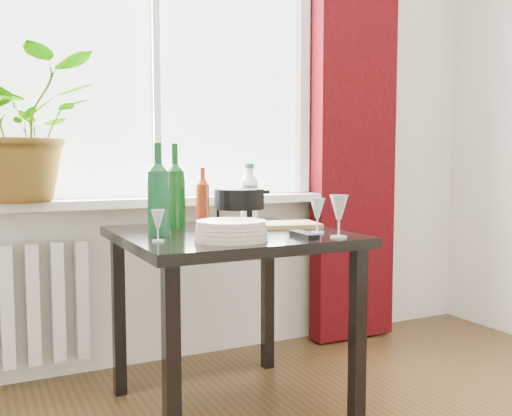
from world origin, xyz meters
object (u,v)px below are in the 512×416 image
plate_stack (231,231)px  wine_bottle_left (158,188)px  bottle_amber (203,194)px  wineglass_back_left (156,206)px  wineglass_far_right (317,215)px  cleaning_bottle (249,193)px  wine_bottle_right (175,186)px  wineglass_front_left (158,226)px  table (229,254)px  wineglass_back_center (250,204)px  cutting_board (282,225)px  wineglass_front_right (339,216)px  tv_remote (304,235)px  fondue_pot (239,208)px  potted_plant (24,127)px

plate_stack → wine_bottle_left: bearing=125.4°
bottle_amber → wineglass_back_left: bottle_amber is taller
wineglass_far_right → wineglass_back_left: 0.73m
plate_stack → cleaning_bottle: bearing=57.6°
wine_bottle_right → wineglass_front_left: (-0.17, -0.33, -0.12)m
table → wineglass_far_right: 0.39m
wineglass_back_center → cutting_board: bearing=-51.5°
wineglass_front_right → tv_remote: (-0.10, 0.07, -0.07)m
table → tv_remote: 0.34m
table → bottle_amber: (0.03, 0.37, 0.22)m
wine_bottle_right → bottle_amber: bearing=44.8°
wine_bottle_right → cutting_board: (0.44, -0.12, -0.17)m
wine_bottle_right → wineglass_back_center: wine_bottle_right is taller
wine_bottle_left → wineglass_back_left: 0.35m
wineglass_front_left → wineglass_far_right: bearing=-5.0°
bottle_amber → fondue_pot: size_ratio=1.05×
cleaning_bottle → wineglass_back_center: size_ratio=1.48×
wine_bottle_left → cutting_board: bearing=3.4°
bottle_amber → wineglass_front_right: bottle_amber is taller
wine_bottle_right → plate_stack: 0.44m
table → potted_plant: potted_plant is taller
bottle_amber → wineglass_front_right: (0.26, -0.71, -0.05)m
potted_plant → fondue_pot: bearing=-31.0°
bottle_amber → wineglass_far_right: size_ratio=1.81×
wineglass_front_left → tv_remote: 0.54m
wineglass_front_right → cleaning_bottle: bearing=98.5°
cutting_board → potted_plant: bearing=151.5°
tv_remote → plate_stack: bearing=178.2°
potted_plant → wineglass_back_left: potted_plant is taller
table → fondue_pot: size_ratio=3.50×
wine_bottle_right → bottle_amber: size_ratio=1.41×
wine_bottle_right → tv_remote: (0.35, -0.45, -0.17)m
tv_remote → wine_bottle_right: bearing=132.8°
table → plate_stack: (-0.10, -0.24, 0.13)m
table → wineglass_front_right: bearing=-50.3°
plate_stack → cutting_board: (0.37, 0.29, -0.03)m
wineglass_back_center → plate_stack: bearing=-123.8°
potted_plant → wineglass_front_right: bearing=-43.0°
wineglass_front_right → wineglass_far_right: size_ratio=1.14×
table → wineglass_far_right: size_ratio=6.02×
wine_bottle_right → tv_remote: size_ratio=2.23×
cleaning_bottle → cutting_board: (0.07, -0.18, -0.13)m
wineglass_back_center → wineglass_front_right: bearing=-77.8°
wine_bottle_right → wineglass_front_left: size_ratio=3.17×
wineglass_back_left → plate_stack: bearing=-80.6°
cutting_board → wineglass_far_right: bearing=-87.3°
fondue_pot → wineglass_back_center: bearing=32.7°
wineglass_front_right → wineglass_far_right: bearing=92.1°
fondue_pot → wine_bottle_right: bearing=158.3°
bottle_amber → cleaning_bottle: bearing=-38.7°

